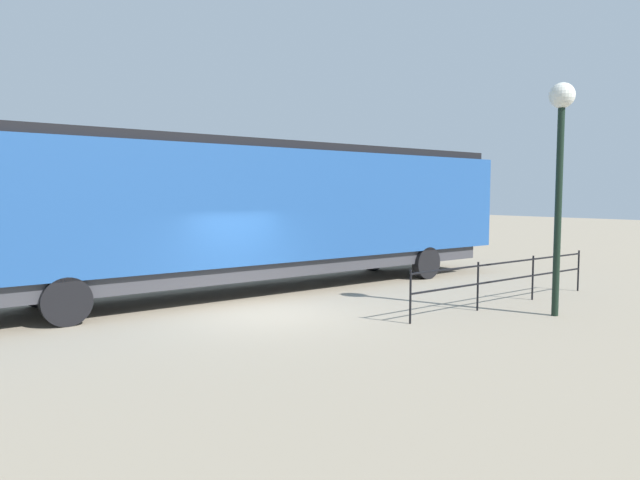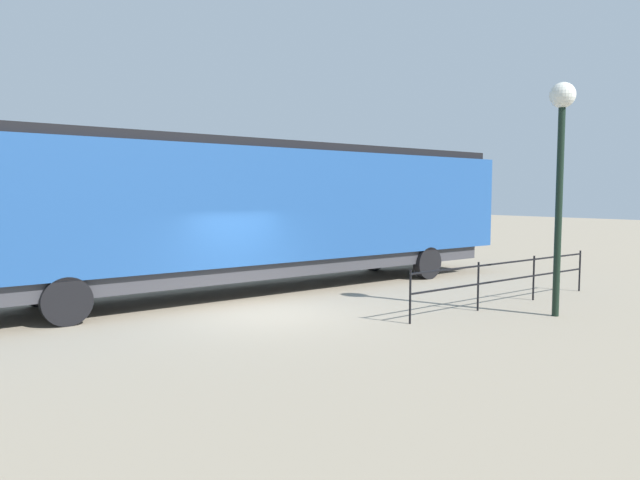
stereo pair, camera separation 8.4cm
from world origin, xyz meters
name	(u,v)px [view 2 (the right image)]	position (x,y,z in m)	size (l,w,h in m)	color
ground_plane	(266,314)	(0.00, 0.00, 0.00)	(120.00, 120.00, 0.00)	gray
locomotive	(277,209)	(-3.01, 2.27, 2.46)	(3.05, 18.22, 4.42)	navy
lamp_post	(561,140)	(4.35, 5.42, 4.18)	(0.59, 0.59, 5.50)	black
platform_fence	(507,275)	(2.84, 5.65, 0.80)	(0.05, 7.28, 1.23)	black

